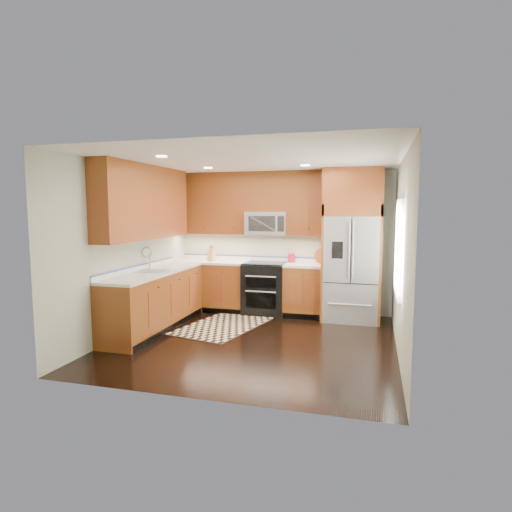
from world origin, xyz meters
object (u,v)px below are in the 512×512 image
(rug, at_px, (223,325))
(knife_block, at_px, (211,255))
(utensil_crock, at_px, (291,256))
(range, at_px, (265,288))
(refrigerator, at_px, (352,245))

(rug, distance_m, knife_block, 1.60)
(rug, height_order, utensil_crock, utensil_crock)
(range, height_order, knife_block, knife_block)
(knife_block, bearing_deg, rug, -59.92)
(rug, bearing_deg, knife_block, 133.26)
(knife_block, xyz_separation_m, utensil_crock, (1.50, 0.19, -0.00))
(range, distance_m, utensil_crock, 0.77)
(range, xyz_separation_m, rug, (-0.46, -1.01, -0.46))
(range, relative_size, rug, 0.56)
(refrigerator, xyz_separation_m, rug, (-2.01, -0.97, -1.30))
(utensil_crock, bearing_deg, range, -152.63)
(range, relative_size, refrigerator, 0.36)
(refrigerator, xyz_separation_m, knife_block, (-2.61, 0.07, -0.25))
(refrigerator, distance_m, rug, 2.58)
(range, relative_size, knife_block, 3.28)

